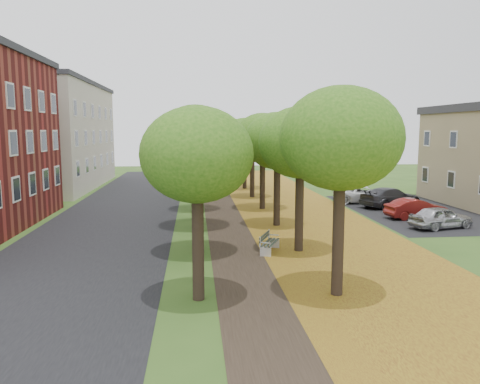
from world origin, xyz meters
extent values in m
plane|color=#2D4C19|center=(0.00, 0.00, 0.00)|extent=(120.00, 120.00, 0.00)
cube|color=black|center=(-7.50, 15.00, 0.00)|extent=(8.00, 70.00, 0.01)
cube|color=black|center=(0.00, 15.00, 0.00)|extent=(3.20, 70.00, 0.01)
cube|color=olive|center=(5.00, 15.00, 0.01)|extent=(7.50, 70.00, 0.01)
cube|color=black|center=(13.50, 16.00, 0.00)|extent=(9.00, 16.00, 0.01)
cylinder|color=black|center=(-2.20, 0.00, 1.86)|extent=(0.40, 0.40, 3.72)
ellipsoid|color=#265812|center=(-2.20, 0.00, 5.04)|extent=(4.06, 4.06, 3.45)
cylinder|color=black|center=(-2.20, 6.00, 1.86)|extent=(0.40, 0.40, 3.72)
ellipsoid|color=#265812|center=(-2.20, 6.00, 5.04)|extent=(4.06, 4.06, 3.45)
cylinder|color=black|center=(-2.20, 12.00, 1.86)|extent=(0.40, 0.40, 3.72)
ellipsoid|color=#265812|center=(-2.20, 12.00, 5.04)|extent=(4.06, 4.06, 3.45)
cylinder|color=black|center=(-2.20, 18.00, 1.86)|extent=(0.40, 0.40, 3.72)
ellipsoid|color=#265812|center=(-2.20, 18.00, 5.04)|extent=(4.06, 4.06, 3.45)
cylinder|color=black|center=(-2.20, 24.00, 1.86)|extent=(0.40, 0.40, 3.72)
ellipsoid|color=#265812|center=(-2.20, 24.00, 5.04)|extent=(4.06, 4.06, 3.45)
cylinder|color=black|center=(-2.20, 30.00, 1.86)|extent=(0.40, 0.40, 3.72)
ellipsoid|color=#265812|center=(-2.20, 30.00, 5.04)|extent=(4.06, 4.06, 3.45)
cylinder|color=black|center=(2.60, 0.00, 1.86)|extent=(0.40, 0.40, 3.72)
ellipsoid|color=#265812|center=(2.60, 0.00, 5.04)|extent=(4.06, 4.06, 3.45)
cylinder|color=black|center=(2.60, 6.00, 1.86)|extent=(0.40, 0.40, 3.72)
ellipsoid|color=#265812|center=(2.60, 6.00, 5.04)|extent=(4.06, 4.06, 3.45)
cylinder|color=black|center=(2.60, 12.00, 1.86)|extent=(0.40, 0.40, 3.72)
ellipsoid|color=#265812|center=(2.60, 12.00, 5.04)|extent=(4.06, 4.06, 3.45)
cylinder|color=black|center=(2.60, 18.00, 1.86)|extent=(0.40, 0.40, 3.72)
ellipsoid|color=#265812|center=(2.60, 18.00, 5.04)|extent=(4.06, 4.06, 3.45)
cylinder|color=black|center=(2.60, 24.00, 1.86)|extent=(0.40, 0.40, 3.72)
ellipsoid|color=#265812|center=(2.60, 24.00, 5.04)|extent=(4.06, 4.06, 3.45)
cylinder|color=black|center=(2.60, 30.00, 1.86)|extent=(0.40, 0.40, 3.72)
ellipsoid|color=#265812|center=(2.60, 30.00, 5.04)|extent=(4.06, 4.06, 3.45)
cube|color=beige|center=(-17.00, 33.00, 5.00)|extent=(10.00, 20.00, 10.00)
cube|color=#2D2D33|center=(-17.00, 33.00, 10.20)|extent=(10.30, 20.30, 0.40)
cube|color=#28322C|center=(1.20, 5.87, 0.46)|extent=(1.15, 1.87, 0.04)
cube|color=#28322C|center=(0.96, 5.97, 0.74)|extent=(0.76, 1.71, 0.27)
cube|color=silver|center=(0.87, 5.10, 0.23)|extent=(0.49, 0.26, 0.46)
cube|color=silver|center=(1.53, 6.64, 0.23)|extent=(0.49, 0.26, 0.46)
cube|color=silver|center=(0.87, 5.10, 0.64)|extent=(0.45, 0.24, 0.04)
cube|color=silver|center=(1.53, 6.64, 0.64)|extent=(0.45, 0.24, 0.04)
imported|color=#AEADB2|center=(11.98, 10.22, 0.65)|extent=(4.08, 2.46, 1.30)
imported|color=maroon|center=(11.97, 13.30, 0.64)|extent=(4.03, 1.76, 1.29)
imported|color=#2F2F34|center=(12.21, 17.84, 0.73)|extent=(5.40, 3.74, 1.45)
imported|color=silver|center=(11.00, 19.97, 0.67)|extent=(5.08, 2.91, 1.34)
camera|label=1|loc=(-2.28, -15.30, 5.70)|focal=35.00mm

